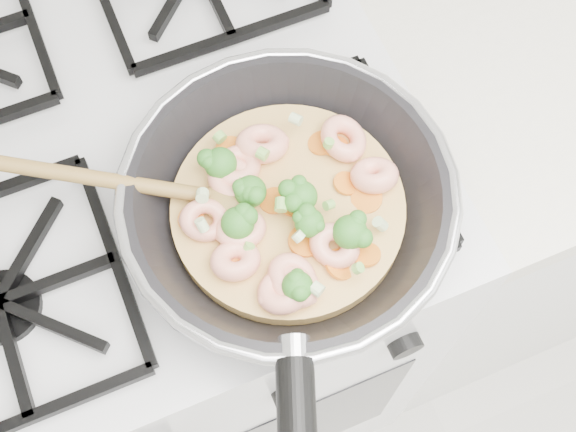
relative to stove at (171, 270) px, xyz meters
name	(u,v)px	position (x,y,z in m)	size (l,w,h in m)	color
stove	(171,270)	(0.00, 0.00, 0.00)	(0.60, 0.60, 0.92)	silver
skillet	(286,210)	(0.12, -0.18, 0.50)	(0.44, 0.47, 0.10)	black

